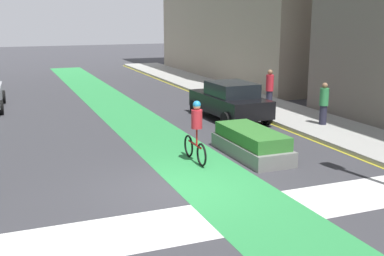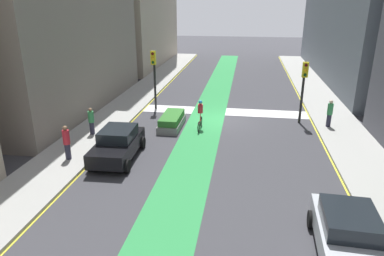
% 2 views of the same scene
% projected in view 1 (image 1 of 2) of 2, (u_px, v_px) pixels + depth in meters
% --- Properties ---
extents(ground_plane, '(120.00, 120.00, 0.00)m').
position_uv_depth(ground_plane, '(179.00, 189.00, 12.15)').
color(ground_plane, '#38383D').
extents(bike_lane_paint, '(2.40, 60.00, 0.01)m').
position_uv_depth(bike_lane_paint, '(218.00, 183.00, 12.54)').
color(bike_lane_paint, '#2D8C47').
rests_on(bike_lane_paint, ground_plane).
extents(crosswalk_band, '(12.00, 1.80, 0.01)m').
position_uv_depth(crosswalk_band, '(211.00, 219.00, 10.34)').
color(crosswalk_band, silver).
rests_on(crosswalk_band, ground_plane).
extents(curb_stripe_right, '(0.16, 60.00, 0.01)m').
position_uv_depth(curb_stripe_right, '(369.00, 162.00, 14.31)').
color(curb_stripe_right, yellow).
rests_on(curb_stripe_right, ground_plane).
extents(car_black_right_far, '(2.15, 4.26, 1.57)m').
position_uv_depth(car_black_right_far, '(230.00, 100.00, 20.00)').
color(car_black_right_far, black).
rests_on(car_black_right_far, ground_plane).
extents(cyclist_in_lane, '(0.32, 1.73, 1.86)m').
position_uv_depth(cyclist_in_lane, '(196.00, 130.00, 14.14)').
color(cyclist_in_lane, black).
rests_on(cyclist_in_lane, ground_plane).
extents(pedestrian_sidewalk_right_a, '(0.34, 0.34, 1.76)m').
position_uv_depth(pedestrian_sidewalk_right_a, '(270.00, 89.00, 21.49)').
color(pedestrian_sidewalk_right_a, '#262638').
rests_on(pedestrian_sidewalk_right_a, sidewalk_right).
extents(pedestrian_sidewalk_right_b, '(0.34, 0.34, 1.61)m').
position_uv_depth(pedestrian_sidewalk_right_b, '(324.00, 103.00, 18.42)').
color(pedestrian_sidewalk_right_b, '#262638').
rests_on(pedestrian_sidewalk_right_b, sidewalk_right).
extents(median_planter, '(1.28, 3.17, 0.85)m').
position_uv_depth(median_planter, '(251.00, 143.00, 14.89)').
color(median_planter, slate).
rests_on(median_planter, ground_plane).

